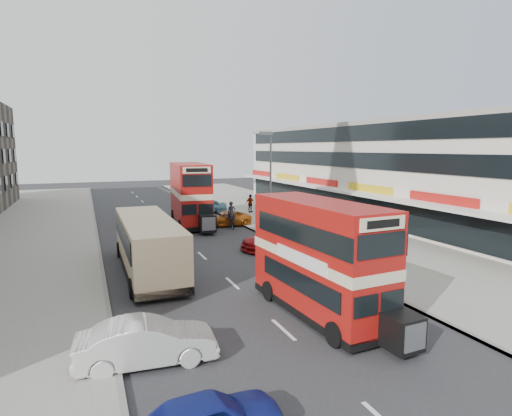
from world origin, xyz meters
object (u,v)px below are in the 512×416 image
car_right_b (224,219)px  coach (148,243)px  cyclist (232,219)px  bus_second (190,194)px  street_lamp (270,175)px  pedestrian_near (321,233)px  car_right_a (277,238)px  car_left_front (147,342)px  car_right_c (206,206)px  bus_main (319,258)px  pedestrian_far (250,203)px

car_right_b → coach: bearing=-31.3°
car_right_b → cyclist: cyclist is taller
bus_second → coach: bearing=72.5°
street_lamp → pedestrian_near: size_ratio=4.55×
street_lamp → car_right_a: bearing=-107.2°
car_left_front → car_right_b: 24.18m
coach → car_right_c: coach is taller
bus_second → coach: bus_second is taller
bus_main → car_right_b: 20.94m
car_right_c → pedestrian_near: bearing=11.8°
car_right_b → car_right_c: bearing=-179.9°
bus_second → car_left_front: bearing=78.6°
pedestrian_near → car_right_a: bearing=-19.2°
car_left_front → car_right_c: 31.55m
pedestrian_far → cyclist: 8.35m
pedestrian_near → pedestrian_far: bearing=-96.4°
bus_second → car_left_front: 24.84m
street_lamp → pedestrian_near: bearing=-71.0°
car_right_c → pedestrian_far: 4.69m
street_lamp → cyclist: size_ratio=3.48×
street_lamp → cyclist: (-1.72, 4.17, -3.96)m
pedestrian_far → cyclist: bearing=-138.2°
car_left_front → car_right_a: bearing=-35.1°
car_right_a → coach: bearing=-83.2°
car_left_front → car_right_a: 16.28m
bus_second → car_right_c: size_ratio=2.30×
car_right_c → car_right_a: bearing=2.5°
bus_main → car_left_front: (-7.15, -1.42, -1.70)m
bus_main → pedestrian_far: (7.28, 26.43, -1.32)m
bus_second → cyclist: bearing=140.0°
coach → car_right_c: bearing=66.1°
car_right_c → car_right_b: bearing=-1.7°
pedestrian_near → pedestrian_far: (1.04, 16.22, 0.06)m
bus_second → cyclist: 4.56m
bus_main → coach: (-5.67, 8.92, -0.77)m
car_left_front → car_right_b: bearing=-19.1°
car_right_a → pedestrian_near: (2.99, -0.89, 0.29)m
coach → car_left_front: (-1.48, -10.35, -0.92)m
street_lamp → car_right_b: size_ratio=1.72×
street_lamp → bus_main: 16.05m
street_lamp → car_right_c: bearing=96.4°
street_lamp → coach: 12.39m
bus_second → car_left_front: size_ratio=2.23×
cyclist → street_lamp: bearing=-62.1°
coach → cyclist: (8.48, 10.47, -0.83)m
pedestrian_far → cyclist: size_ratio=0.82×
car_right_b → pedestrian_far: pedestrian_far is taller
bus_second → pedestrian_far: bus_second is taller
street_lamp → cyclist: street_lamp is taller
bus_second → coach: 14.54m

